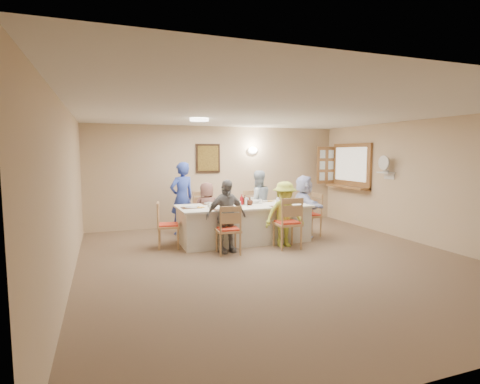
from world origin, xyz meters
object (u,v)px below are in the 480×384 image
object	(u,v)px
chair_right_end	(309,215)
diner_right_end	(304,206)
chair_back_right	(256,211)
diner_back_left	(207,210)
condiment_ketchup	(242,200)
chair_front_right	(287,222)
serving_hatch	(351,166)
diner_back_right	(258,202)
chair_front_left	(228,229)
caregiver	(182,198)
desk_fan	(385,166)
diner_front_left	(226,216)
diner_front_right	(285,214)
dining_table	(244,223)
chair_left_end	(169,225)
chair_back_left	(206,214)

from	to	relation	value
chair_right_end	diner_right_end	distance (m)	0.24
chair_back_right	diner_back_left	xyz separation A→B (m)	(-1.20, -0.12, 0.12)
condiment_ketchup	chair_front_right	bearing A→B (deg)	-53.22
serving_hatch	diner_back_right	distance (m)	2.80
chair_front_left	caregiver	xyz separation A→B (m)	(-0.45, 1.95, 0.36)
desk_fan	serving_hatch	bearing A→B (deg)	85.34
diner_front_left	diner_front_right	bearing A→B (deg)	-7.58
chair_back_right	diner_right_end	world-z (taller)	diner_right_end
chair_back_right	chair_front_right	xyz separation A→B (m)	(0.00, -1.60, 0.02)
chair_front_left	diner_back_left	xyz separation A→B (m)	(0.00, 1.48, 0.15)
dining_table	chair_left_end	xyz separation A→B (m)	(-1.55, 0.00, 0.07)
condiment_ketchup	chair_back_right	bearing A→B (deg)	50.40
caregiver	diner_front_right	bearing A→B (deg)	112.28
chair_left_end	chair_right_end	bearing A→B (deg)	-80.23
serving_hatch	diner_back_left	bearing A→B (deg)	-177.11
chair_right_end	diner_back_left	xyz separation A→B (m)	(-2.15, 0.68, 0.13)
chair_right_end	diner_front_right	world-z (taller)	diner_front_right
dining_table	chair_right_end	bearing A→B (deg)	0.00
chair_right_end	caregiver	world-z (taller)	caregiver
chair_back_left	chair_front_right	xyz separation A→B (m)	(1.20, -1.60, 0.01)
diner_front_right	caregiver	distance (m)	2.47
chair_right_end	diner_front_right	xyz separation A→B (m)	(-0.95, -0.68, 0.17)
condiment_ketchup	desk_fan	bearing A→B (deg)	-9.12
diner_back_right	chair_back_right	bearing A→B (deg)	-88.83
chair_back_right	chair_front_right	distance (m)	1.60
chair_back_left	chair_right_end	size ratio (longest dim) A/B	1.04
diner_back_left	diner_front_left	xyz separation A→B (m)	(0.00, -1.36, 0.08)
chair_left_end	diner_front_left	xyz separation A→B (m)	(0.95, -0.68, 0.23)
chair_left_end	diner_front_left	world-z (taller)	diner_front_left
chair_back_right	caregiver	bearing A→B (deg)	158.76
diner_back_left	diner_front_left	size ratio (longest dim) A/B	0.89
desk_fan	chair_back_left	bearing A→B (deg)	161.35
serving_hatch	diner_back_left	size ratio (longest dim) A/B	1.25
chair_right_end	diner_back_left	bearing A→B (deg)	-107.14
desk_fan	chair_right_end	xyz separation A→B (m)	(-1.63, 0.47, -1.07)
diner_front_right	caregiver	size ratio (longest dim) A/B	0.78
chair_front_right	diner_back_right	world-z (taller)	diner_back_right
chair_front_right	caregiver	bearing A→B (deg)	-47.25
chair_front_right	chair_right_end	distance (m)	1.24
chair_back_right	caregiver	world-z (taller)	caregiver
chair_right_end	diner_right_end	size ratio (longest dim) A/B	0.70
chair_left_end	condiment_ketchup	world-z (taller)	condiment_ketchup
diner_back_right	diner_right_end	distance (m)	1.07
dining_table	diner_right_end	distance (m)	1.45
chair_back_left	condiment_ketchup	xyz separation A→B (m)	(0.57, -0.76, 0.38)
serving_hatch	caregiver	world-z (taller)	serving_hatch
chair_front_left	diner_back_left	world-z (taller)	diner_back_left
chair_front_right	diner_right_end	size ratio (longest dim) A/B	0.74
serving_hatch	chair_right_end	distance (m)	2.20
chair_back_right	diner_back_left	size ratio (longest dim) A/B	0.80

